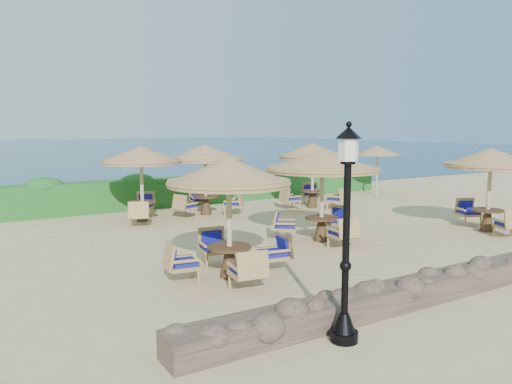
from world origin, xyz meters
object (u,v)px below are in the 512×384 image
object	(u,v)px
extra_parasol	(377,151)
cafe_set_5	(313,161)
cafe_set_0	(229,197)
lamp_post	(346,243)
cafe_set_2	(490,168)
cafe_set_1	(322,172)
cafe_set_4	(205,164)
cafe_set_3	(141,165)

from	to	relation	value
extra_parasol	cafe_set_5	distance (m)	5.19
cafe_set_0	cafe_set_5	distance (m)	10.13
lamp_post	cafe_set_2	world-z (taller)	lamp_post
lamp_post	extra_parasol	xyz separation A→B (m)	(12.60, 12.00, 0.62)
cafe_set_1	cafe_set_5	size ratio (longest dim) A/B	1.17
cafe_set_2	lamp_post	bearing A→B (deg)	-157.45
cafe_set_0	extra_parasol	bearing A→B (deg)	33.01
cafe_set_1	cafe_set_4	xyz separation A→B (m)	(-0.91, 5.83, -0.09)
lamp_post	cafe_set_1	bearing A→B (deg)	54.17
cafe_set_4	extra_parasol	bearing A→B (deg)	3.52
cafe_set_4	lamp_post	bearing A→B (deg)	-105.30
cafe_set_0	cafe_set_1	world-z (taller)	same
cafe_set_2	cafe_set_5	xyz separation A→B (m)	(-1.82, 6.72, -0.10)
extra_parasol	cafe_set_4	world-z (taller)	cafe_set_4
extra_parasol	cafe_set_2	bearing A→B (deg)	-111.46
lamp_post	cafe_set_0	world-z (taller)	lamp_post
cafe_set_0	cafe_set_5	bearing A→B (deg)	41.95
cafe_set_3	cafe_set_4	world-z (taller)	same
cafe_set_3	extra_parasol	bearing A→B (deg)	3.40
extra_parasol	cafe_set_1	xyz separation A→B (m)	(-8.56, -6.41, -0.16)
cafe_set_4	cafe_set_2	bearing A→B (deg)	-50.00
extra_parasol	cafe_set_1	bearing A→B (deg)	-143.18
extra_parasol	cafe_set_2	size ratio (longest dim) A/B	0.84
cafe_set_3	cafe_set_5	size ratio (longest dim) A/B	1.01
extra_parasol	cafe_set_4	distance (m)	9.50
cafe_set_2	cafe_set_4	bearing A→B (deg)	130.00
cafe_set_2	cafe_set_5	size ratio (longest dim) A/B	1.01
cafe_set_2	cafe_set_4	distance (m)	9.80
extra_parasol	cafe_set_4	xyz separation A→B (m)	(-9.48, -0.58, -0.26)
cafe_set_5	cafe_set_0	bearing A→B (deg)	-138.05
cafe_set_2	cafe_set_4	size ratio (longest dim) A/B	1.00
cafe_set_1	cafe_set_3	distance (m)	6.66
cafe_set_1	cafe_set_2	distance (m)	5.64
lamp_post	cafe_set_3	world-z (taller)	lamp_post
extra_parasol	cafe_set_2	xyz separation A→B (m)	(-3.18, -8.09, -0.16)
cafe_set_0	cafe_set_1	xyz separation A→B (m)	(3.97, 1.73, 0.21)
lamp_post	cafe_set_1	xyz separation A→B (m)	(4.04, 5.59, 0.46)
extra_parasol	cafe_set_0	world-z (taller)	cafe_set_0
cafe_set_0	cafe_set_3	xyz separation A→B (m)	(0.53, 7.43, 0.20)
cafe_set_4	cafe_set_5	world-z (taller)	same
cafe_set_3	lamp_post	bearing A→B (deg)	-93.01
lamp_post	cafe_set_2	distance (m)	10.21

